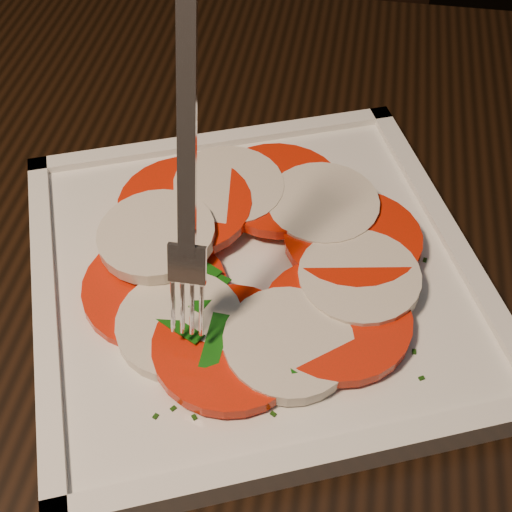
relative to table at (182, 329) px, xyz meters
name	(u,v)px	position (x,y,z in m)	size (l,w,h in m)	color
table	(182,329)	(0.00, 0.00, 0.00)	(1.29, 0.94, 0.75)	black
chair	(299,12)	(0.10, 0.75, -0.12)	(0.49, 0.49, 0.93)	black
plate	(256,277)	(0.06, -0.03, 0.11)	(0.30, 0.30, 0.01)	white
caprese_salad	(256,260)	(0.06, -0.03, 0.12)	(0.24, 0.25, 0.03)	red
fork	(190,173)	(0.03, -0.06, 0.23)	(0.03, 0.06, 0.19)	white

